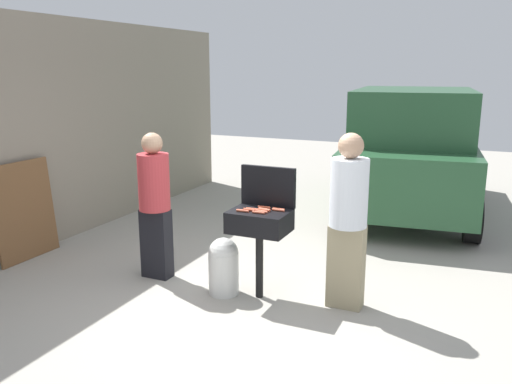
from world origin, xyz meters
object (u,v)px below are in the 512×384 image
object	(u,v)px
hot_dog_0	(261,211)
person_left	(155,201)
bbq_grill	(259,225)
leaning_board	(25,211)
hot_dog_5	(249,210)
hot_dog_2	(264,207)
hot_dog_4	(278,210)
propane_tank	(224,265)
hot_dog_7	(264,210)
hot_dog_8	(258,212)
parked_minivan	(411,150)
hot_dog_9	(252,209)
hot_dog_6	(243,211)
person_right	(348,215)
hot_dog_1	(279,209)
hot_dog_3	(265,209)

from	to	relation	value
hot_dog_0	person_left	xyz separation A→B (m)	(-1.34, 0.07, -0.05)
bbq_grill	leaning_board	distance (m)	3.15
hot_dog_5	hot_dog_2	bearing A→B (deg)	57.23
bbq_grill	hot_dog_4	xyz separation A→B (m)	(0.18, 0.07, 0.16)
hot_dog_5	propane_tank	distance (m)	0.69
bbq_grill	hot_dog_2	size ratio (longest dim) A/B	7.20
hot_dog_0	hot_dog_7	distance (m)	0.05
hot_dog_8	parked_minivan	size ratio (longest dim) A/B	0.03
hot_dog_8	leaning_board	xyz separation A→B (m)	(-3.18, -0.04, -0.33)
propane_tank	hot_dog_2	bearing A→B (deg)	25.27
hot_dog_8	leaning_board	bearing A→B (deg)	-179.36
hot_dog_2	person_left	world-z (taller)	person_left
bbq_grill	propane_tank	distance (m)	0.61
hot_dog_9	propane_tank	world-z (taller)	hot_dog_9
hot_dog_6	parked_minivan	bearing A→B (deg)	76.85
bbq_grill	person_right	xyz separation A→B (m)	(0.87, 0.16, 0.16)
propane_tank	leaning_board	xyz separation A→B (m)	(-2.76, -0.06, 0.29)
hot_dog_4	hot_dog_5	world-z (taller)	same
hot_dog_0	hot_dog_7	size ratio (longest dim) A/B	1.00
parked_minivan	leaning_board	bearing A→B (deg)	40.56
person_left	leaning_board	bearing A→B (deg)	-159.65
hot_dog_1	propane_tank	xyz separation A→B (m)	(-0.55, -0.18, -0.63)
hot_dog_4	person_left	bearing A→B (deg)	-178.23
hot_dog_3	hot_dog_5	world-z (taller)	same
hot_dog_5	parked_minivan	distance (m)	4.35
hot_dog_3	hot_dog_5	xyz separation A→B (m)	(-0.14, -0.08, 0.00)
hot_dog_7	person_left	size ratio (longest dim) A/B	0.08
hot_dog_5	hot_dog_7	bearing A→B (deg)	19.65
hot_dog_3	propane_tank	size ratio (longest dim) A/B	0.21
hot_dog_1	hot_dog_6	xyz separation A→B (m)	(-0.31, -0.21, 0.00)
bbq_grill	hot_dog_7	xyz separation A→B (m)	(0.04, 0.00, 0.16)
hot_dog_1	hot_dog_3	xyz separation A→B (m)	(-0.12, -0.07, 0.00)
hot_dog_3	person_left	size ratio (longest dim) A/B	0.08
propane_tank	hot_dog_4	bearing A→B (deg)	14.65
hot_dog_3	hot_dog_6	size ratio (longest dim) A/B	1.00
hot_dog_7	hot_dog_0	bearing A→B (deg)	-90.29
bbq_grill	propane_tank	bearing A→B (deg)	-168.54
hot_dog_1	propane_tank	world-z (taller)	hot_dog_1
hot_dog_2	hot_dog_5	distance (m)	0.18
hot_dog_2	leaning_board	world-z (taller)	leaning_board
hot_dog_1	leaning_board	bearing A→B (deg)	-175.94
hot_dog_5	hot_dog_8	bearing A→B (deg)	-23.20
hot_dog_7	person_right	size ratio (longest dim) A/B	0.07
hot_dog_9	leaning_board	size ratio (longest dim) A/B	0.11
bbq_grill	hot_dog_0	size ratio (longest dim) A/B	7.20
hot_dog_3	bbq_grill	bearing A→B (deg)	-145.52
hot_dog_2	parked_minivan	world-z (taller)	parked_minivan
hot_dog_0	hot_dog_4	size ratio (longest dim) A/B	1.00
hot_dog_9	person_right	size ratio (longest dim) A/B	0.07
hot_dog_2	parked_minivan	xyz separation A→B (m)	(0.86, 4.09, 0.08)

